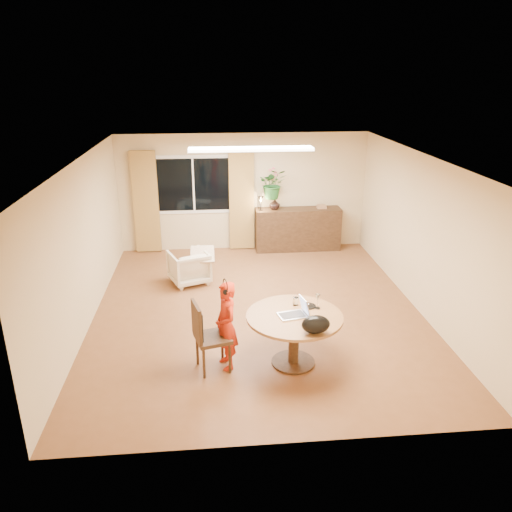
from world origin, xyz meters
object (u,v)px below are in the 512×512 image
Objects in this scene: armchair at (189,267)px; sideboard at (298,229)px; child at (226,326)px; dining_table at (294,326)px; dining_chair at (213,336)px.

sideboard is (2.41, 1.69, 0.16)m from armchair.
armchair is at bearing -144.94° from sideboard.
child is at bearing 80.76° from armchair.
dining_chair is at bearing -178.65° from dining_table.
dining_table is 0.69× the size of sideboard.
armchair is (-1.54, 2.99, -0.27)m from dining_table.
dining_table is 1.12m from dining_chair.
sideboard is (1.98, 4.70, -0.03)m from dining_chair.
dining_chair is 0.53× the size of sideboard.
sideboard is at bearing 142.02° from child.
child is 1.78× the size of armchair.
dining_table is at bearing -100.51° from sideboard.
dining_chair is at bearing 77.12° from armchair.
armchair is (-0.42, 3.01, -0.19)m from dining_chair.
dining_chair is 1.44× the size of armchair.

